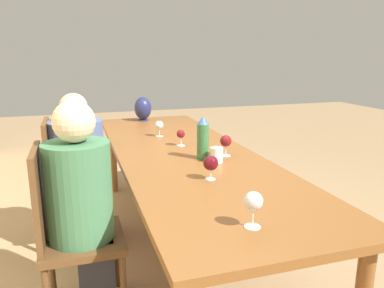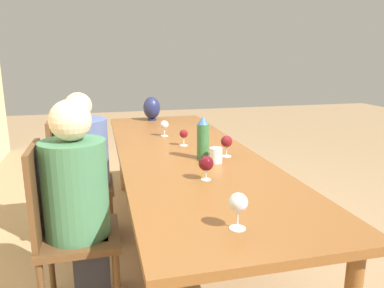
{
  "view_description": "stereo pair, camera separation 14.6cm",
  "coord_description": "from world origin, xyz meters",
  "px_view_note": "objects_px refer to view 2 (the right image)",
  "views": [
    {
      "loc": [
        -2.48,
        0.72,
        1.45
      ],
      "look_at": [
        -0.2,
        0.0,
        0.87
      ],
      "focal_mm": 35.0,
      "sensor_mm": 36.0,
      "label": 1
    },
    {
      "loc": [
        -2.52,
        0.58,
        1.45
      ],
      "look_at": [
        -0.2,
        0.0,
        0.87
      ],
      "focal_mm": 35.0,
      "sensor_mm": 36.0,
      "label": 2
    }
  ],
  "objects_px": {
    "chair_near": "(64,226)",
    "chair_far": "(73,178)",
    "water_tumbler": "(216,155)",
    "wine_glass_0": "(227,142)",
    "wine_glass_4": "(206,164)",
    "wine_glass_2": "(184,134)",
    "person_far": "(85,165)",
    "vase": "(152,108)",
    "water_bottle": "(203,139)",
    "person_near": "(79,202)",
    "wine_glass_3": "(238,203)",
    "wine_glass_1": "(164,125)"
  },
  "relations": [
    {
      "from": "chair_near",
      "to": "chair_far",
      "type": "relative_size",
      "value": 1.0
    },
    {
      "from": "wine_glass_3",
      "to": "water_tumbler",
      "type": "bearing_deg",
      "value": -12.18
    },
    {
      "from": "vase",
      "to": "person_far",
      "type": "xyz_separation_m",
      "value": [
        -0.99,
        0.66,
        -0.28
      ]
    },
    {
      "from": "water_tumbler",
      "to": "wine_glass_3",
      "type": "distance_m",
      "value": 0.93
    },
    {
      "from": "vase",
      "to": "chair_far",
      "type": "bearing_deg",
      "value": 142.75
    },
    {
      "from": "water_bottle",
      "to": "chair_far",
      "type": "relative_size",
      "value": 0.29
    },
    {
      "from": "wine_glass_0",
      "to": "chair_far",
      "type": "height_order",
      "value": "chair_far"
    },
    {
      "from": "wine_glass_3",
      "to": "chair_far",
      "type": "distance_m",
      "value": 1.75
    },
    {
      "from": "chair_far",
      "to": "person_near",
      "type": "distance_m",
      "value": 0.85
    },
    {
      "from": "vase",
      "to": "wine_glass_4",
      "type": "height_order",
      "value": "vase"
    },
    {
      "from": "wine_glass_3",
      "to": "wine_glass_4",
      "type": "height_order",
      "value": "wine_glass_3"
    },
    {
      "from": "wine_glass_4",
      "to": "wine_glass_0",
      "type": "bearing_deg",
      "value": -31.9
    },
    {
      "from": "water_tumbler",
      "to": "chair_far",
      "type": "bearing_deg",
      "value": 55.02
    },
    {
      "from": "wine_glass_1",
      "to": "person_near",
      "type": "height_order",
      "value": "person_near"
    },
    {
      "from": "vase",
      "to": "wine_glass_3",
      "type": "distance_m",
      "value": 2.54
    },
    {
      "from": "wine_glass_1",
      "to": "person_near",
      "type": "relative_size",
      "value": 0.11
    },
    {
      "from": "wine_glass_1",
      "to": "person_near",
      "type": "bearing_deg",
      "value": 147.73
    },
    {
      "from": "chair_far",
      "to": "person_far",
      "type": "distance_m",
      "value": 0.13
    },
    {
      "from": "wine_glass_2",
      "to": "wine_glass_3",
      "type": "height_order",
      "value": "wine_glass_3"
    },
    {
      "from": "water_bottle",
      "to": "person_far",
      "type": "relative_size",
      "value": 0.24
    },
    {
      "from": "wine_glass_3",
      "to": "chair_near",
      "type": "height_order",
      "value": "chair_near"
    },
    {
      "from": "wine_glass_3",
      "to": "person_far",
      "type": "xyz_separation_m",
      "value": [
        1.55,
        0.64,
        -0.26
      ]
    },
    {
      "from": "wine_glass_1",
      "to": "chair_far",
      "type": "height_order",
      "value": "chair_far"
    },
    {
      "from": "wine_glass_2",
      "to": "chair_near",
      "type": "distance_m",
      "value": 1.12
    },
    {
      "from": "wine_glass_2",
      "to": "person_far",
      "type": "bearing_deg",
      "value": 77.74
    },
    {
      "from": "chair_near",
      "to": "chair_far",
      "type": "height_order",
      "value": "same"
    },
    {
      "from": "person_far",
      "to": "wine_glass_0",
      "type": "bearing_deg",
      "value": -119.04
    },
    {
      "from": "water_bottle",
      "to": "chair_far",
      "type": "xyz_separation_m",
      "value": [
        0.55,
        0.87,
        -0.38
      ]
    },
    {
      "from": "vase",
      "to": "chair_near",
      "type": "height_order",
      "value": "vase"
    },
    {
      "from": "chair_near",
      "to": "vase",
      "type": "bearing_deg",
      "value": -22.42
    },
    {
      "from": "wine_glass_3",
      "to": "wine_glass_4",
      "type": "xyz_separation_m",
      "value": [
        0.6,
        -0.04,
        -0.02
      ]
    },
    {
      "from": "water_tumbler",
      "to": "chair_near",
      "type": "distance_m",
      "value": 0.99
    },
    {
      "from": "water_bottle",
      "to": "chair_near",
      "type": "distance_m",
      "value": 1.0
    },
    {
      "from": "wine_glass_0",
      "to": "chair_near",
      "type": "distance_m",
      "value": 1.14
    },
    {
      "from": "person_near",
      "to": "person_far",
      "type": "bearing_deg",
      "value": -0.24
    },
    {
      "from": "wine_glass_0",
      "to": "wine_glass_4",
      "type": "height_order",
      "value": "wine_glass_0"
    },
    {
      "from": "wine_glass_1",
      "to": "water_tumbler",
      "type": "bearing_deg",
      "value": -167.96
    },
    {
      "from": "water_tumbler",
      "to": "water_bottle",
      "type": "bearing_deg",
      "value": 28.74
    },
    {
      "from": "chair_far",
      "to": "person_far",
      "type": "bearing_deg",
      "value": -90.0
    },
    {
      "from": "wine_glass_0",
      "to": "chair_near",
      "type": "height_order",
      "value": "chair_near"
    },
    {
      "from": "vase",
      "to": "water_tumbler",
      "type": "bearing_deg",
      "value": -173.78
    },
    {
      "from": "chair_far",
      "to": "person_near",
      "type": "bearing_deg",
      "value": -173.8
    },
    {
      "from": "water_bottle",
      "to": "wine_glass_0",
      "type": "height_order",
      "value": "water_bottle"
    },
    {
      "from": "chair_near",
      "to": "person_far",
      "type": "relative_size",
      "value": 0.84
    },
    {
      "from": "water_bottle",
      "to": "chair_far",
      "type": "distance_m",
      "value": 1.1
    },
    {
      "from": "wine_glass_3",
      "to": "wine_glass_2",
      "type": "bearing_deg",
      "value": -3.94
    },
    {
      "from": "water_bottle",
      "to": "chair_near",
      "type": "bearing_deg",
      "value": 108.23
    },
    {
      "from": "water_bottle",
      "to": "wine_glass_0",
      "type": "xyz_separation_m",
      "value": [
        0.02,
        -0.17,
        -0.04
      ]
    },
    {
      "from": "wine_glass_2",
      "to": "wine_glass_3",
      "type": "xyz_separation_m",
      "value": [
        -1.39,
        0.1,
        0.02
      ]
    },
    {
      "from": "wine_glass_2",
      "to": "wine_glass_4",
      "type": "xyz_separation_m",
      "value": [
        -0.79,
        0.05,
        0.01
      ]
    }
  ]
}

